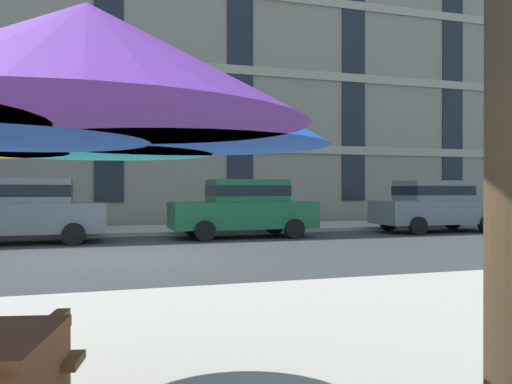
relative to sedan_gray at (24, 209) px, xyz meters
The scene contains 6 objects.
ground_plane 4.51m from the sedan_gray, 57.02° to the right, with size 120.00×120.00×0.00m, color #2D3033.
sidewalk_far 4.02m from the sedan_gray, 52.24° to the left, with size 56.00×3.60×0.12m, color #9E998E.
apartment_building 14.42m from the sedan_gray, 77.99° to the left, with size 36.42×12.08×19.20m.
sedan_gray is the anchor object (origin of this frame).
sedan_green 6.24m from the sedan_gray, ahead, with size 4.40×1.98×1.78m.
sedan_gray_midblock 13.16m from the sedan_gray, ahead, with size 4.40×1.98×1.78m.
Camera 1 is at (-0.65, -11.73, 1.47)m, focal length 36.70 mm.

